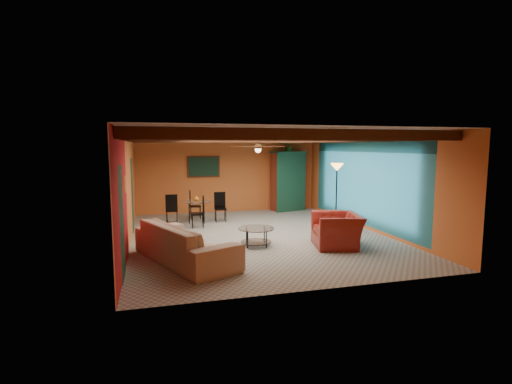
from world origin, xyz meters
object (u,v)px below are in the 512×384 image
object	(u,v)px
dining_table	(196,208)
potted_plant	(289,146)
sofa	(185,242)
armoire	(288,182)
armchair	(337,230)
floor_lamp	(336,196)
vase	(196,190)
coffee_table	(256,237)

from	to	relation	value
dining_table	potted_plant	size ratio (longest dim) A/B	3.56
sofa	armoire	bearing A→B (deg)	-61.05
armchair	floor_lamp	xyz separation A→B (m)	(0.95, 1.93, 0.55)
vase	sofa	bearing A→B (deg)	-99.68
coffee_table	vase	distance (m)	3.47
dining_table	potted_plant	xyz separation A→B (m)	(3.58, 1.48, 1.91)
armchair	armoire	distance (m)	5.32
coffee_table	potted_plant	bearing A→B (deg)	61.77
armchair	coffee_table	world-z (taller)	armchair
potted_plant	coffee_table	bearing A→B (deg)	-118.23
sofa	vase	world-z (taller)	vase
armchair	coffee_table	bearing A→B (deg)	-93.27
dining_table	armoire	distance (m)	3.92
armchair	vase	size ratio (longest dim) A/B	6.73
coffee_table	vase	xyz separation A→B (m)	(-1.05, 3.21, 0.80)
dining_table	floor_lamp	bearing A→B (deg)	-25.31
sofa	potted_plant	xyz separation A→B (m)	(4.26, 5.51, 1.97)
potted_plant	floor_lamp	bearing A→B (deg)	-85.29
armoire	vase	size ratio (longest dim) A/B	11.87
armoire	floor_lamp	size ratio (longest dim) A/B	1.12
potted_plant	vase	xyz separation A→B (m)	(-3.58, -1.48, -1.35)
dining_table	potted_plant	distance (m)	4.32
sofa	armoire	world-z (taller)	armoire
vase	armoire	bearing A→B (deg)	22.56
floor_lamp	potted_plant	bearing A→B (deg)	94.71
potted_plant	vase	bearing A→B (deg)	-157.44
floor_lamp	armoire	bearing A→B (deg)	94.71
armchair	vase	distance (m)	4.78
armoire	dining_table	bearing A→B (deg)	-172.37
sofa	potted_plant	size ratio (longest dim) A/B	5.43
armoire	potted_plant	bearing A→B (deg)	0.00
coffee_table	vase	size ratio (longest dim) A/B	4.86
sofa	armoire	distance (m)	7.00
vase	floor_lamp	bearing A→B (deg)	-25.31
dining_table	vase	world-z (taller)	vase
floor_lamp	potted_plant	world-z (taller)	potted_plant
sofa	floor_lamp	size ratio (longest dim) A/B	1.45
armchair	vase	world-z (taller)	vase
floor_lamp	coffee_table	bearing A→B (deg)	-153.52
coffee_table	armchair	bearing A→B (deg)	-16.39
floor_lamp	potted_plant	xyz separation A→B (m)	(-0.27, 3.30, 1.43)
armoire	floor_lamp	xyz separation A→B (m)	(0.27, -3.30, -0.12)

